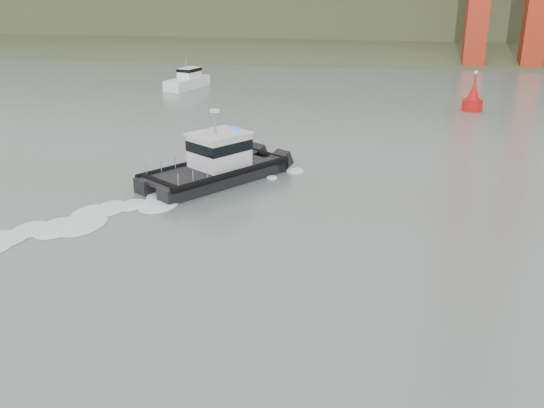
% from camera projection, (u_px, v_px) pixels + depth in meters
% --- Properties ---
extents(ground, '(400.00, 400.00, 0.00)m').
position_uv_depth(ground, '(210.00, 313.00, 23.81)').
color(ground, slate).
rests_on(ground, ground).
extents(headlands, '(500.00, 105.36, 27.12)m').
position_uv_depth(headlands, '(367.00, 4.00, 136.79)').
color(headlands, '#333D23').
rests_on(headlands, ground).
extents(patrol_boat, '(8.58, 10.25, 4.82)m').
position_uv_depth(patrol_boat, '(216.00, 163.00, 38.98)').
color(patrol_boat, black).
rests_on(patrol_boat, ground).
extents(motorboat, '(4.00, 7.08, 3.70)m').
position_uv_depth(motorboat, '(188.00, 80.00, 72.50)').
color(motorboat, white).
rests_on(motorboat, ground).
extents(nav_buoy, '(2.00, 2.00, 4.16)m').
position_uv_depth(nav_buoy, '(473.00, 100.00, 59.85)').
color(nav_buoy, red).
rests_on(nav_buoy, ground).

